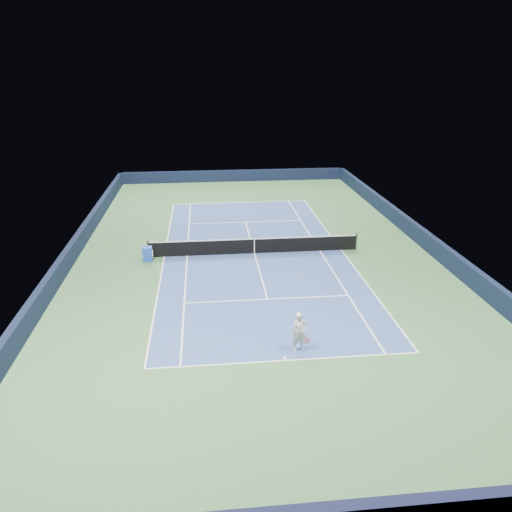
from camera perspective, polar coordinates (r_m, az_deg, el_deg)
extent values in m
plane|color=#345D32|center=(30.73, -0.19, 0.31)|extent=(40.00, 40.00, 0.00)
cube|color=black|center=(49.56, -2.57, 9.15)|extent=(22.00, 0.35, 1.10)
cube|color=#101A32|center=(33.36, 18.65, 1.88)|extent=(0.35, 40.00, 1.10)
cube|color=black|center=(31.40, -20.24, 0.48)|extent=(0.35, 40.00, 1.10)
cube|color=navy|center=(30.73, -0.19, 0.32)|extent=(10.97, 23.77, 0.01)
cube|color=white|center=(41.99, -1.86, 6.14)|extent=(10.97, 0.08, 0.00)
cube|color=white|center=(20.18, 3.35, -11.84)|extent=(10.97, 0.08, 0.00)
cube|color=white|center=(31.72, 9.72, 0.70)|extent=(0.08, 23.77, 0.00)
cube|color=white|center=(30.69, -10.43, -0.07)|extent=(0.08, 23.77, 0.00)
cube|color=white|center=(31.38, 7.31, 0.61)|extent=(0.08, 23.77, 0.00)
cube|color=white|center=(30.61, -7.87, 0.03)|extent=(0.08, 23.77, 0.00)
cube|color=white|center=(36.74, -1.21, 3.90)|extent=(8.23, 0.08, 0.00)
cube|color=white|center=(24.90, 1.33, -4.95)|extent=(8.23, 0.08, 0.00)
cube|color=white|center=(30.72, -0.19, 0.33)|extent=(0.08, 12.80, 0.00)
cube|color=white|center=(41.84, -1.85, 6.09)|extent=(0.08, 0.30, 0.00)
cube|color=white|center=(20.31, 3.28, -11.61)|extent=(0.08, 0.30, 0.00)
cylinder|color=black|center=(30.59, -12.20, 0.78)|extent=(0.10, 0.10, 1.07)
cylinder|color=black|center=(31.80, 11.36, 1.64)|extent=(0.10, 0.10, 1.07)
cube|color=black|center=(30.56, -0.19, 1.11)|extent=(12.80, 0.03, 0.91)
cube|color=white|center=(30.40, -0.19, 1.97)|extent=(12.80, 0.04, 0.06)
cube|color=white|center=(30.56, -0.19, 1.11)|extent=(0.05, 0.04, 0.91)
cube|color=blue|center=(30.10, -12.28, 0.23)|extent=(0.54, 0.49, 0.87)
cube|color=white|center=(30.07, -11.74, 0.28)|extent=(0.03, 0.39, 0.39)
imported|color=silver|center=(20.43, 4.97, -8.66)|extent=(0.68, 0.52, 1.69)
cylinder|color=pink|center=(20.52, 5.87, -9.04)|extent=(0.03, 0.03, 0.28)
cylinder|color=black|center=(20.64, 5.85, -9.62)|extent=(0.28, 0.02, 0.28)
cylinder|color=pink|center=(20.64, 5.85, -9.62)|extent=(0.30, 0.03, 0.30)
sphere|color=#CBD32C|center=(20.40, 4.91, -2.27)|extent=(0.07, 0.07, 0.07)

